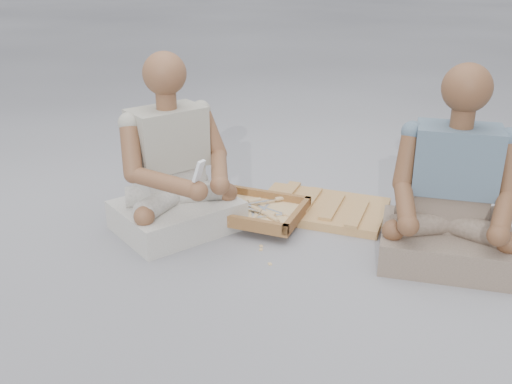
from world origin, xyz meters
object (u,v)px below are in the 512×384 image
Objects in this scene: tool_tray at (255,211)px; craftsman at (174,173)px; carved_panel at (321,209)px; companion at (452,199)px.

craftsman is at bearing -133.96° from tool_tray.
carved_panel is 1.20× the size of tool_tray.
craftsman reaches higher than carved_panel.
craftsman is 1.00× the size of companion.
carved_panel is 0.79m from craftsman.
tool_tray is 0.93m from companion.
companion is at bearing 128.56° from craftsman.
carved_panel is at bearing 156.63° from craftsman.
tool_tray is at bearing -9.01° from companion.
companion reaches higher than craftsman.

